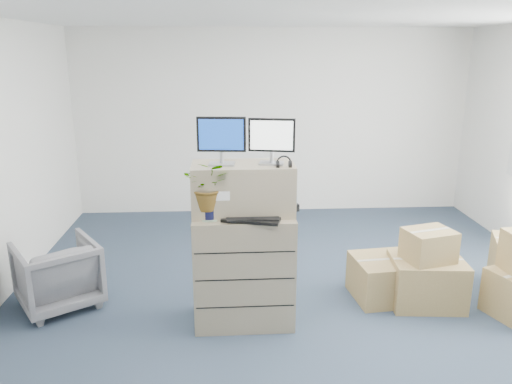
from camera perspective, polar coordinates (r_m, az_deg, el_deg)
ground at (r=4.85m, az=5.57°, el=-14.87°), size 7.00×7.00×0.00m
wall_back at (r=7.73m, az=1.91°, el=7.93°), size 6.00×0.02×2.80m
filing_cabinet_lower at (r=4.67m, az=-1.40°, el=-8.72°), size 0.91×0.56×1.06m
filing_cabinet_upper at (r=4.46m, az=-1.49°, el=0.40°), size 0.91×0.46×0.45m
monitor_left at (r=4.33m, az=-3.98°, el=6.17°), size 0.43×0.18×0.42m
monitor_right at (r=4.35m, az=1.80°, el=6.11°), size 0.41×0.19×0.40m
headphones at (r=4.28m, az=3.20°, el=3.34°), size 0.13×0.02×0.13m
keyboard at (r=4.31m, az=-0.53°, el=-3.12°), size 0.54×0.33×0.03m
mouse at (r=4.39m, az=3.29°, el=-2.77°), size 0.10×0.08×0.03m
water_bottle at (r=4.51m, az=-0.14°, el=-0.71°), size 0.07×0.07×0.26m
phone_dock at (r=4.49m, az=-1.34°, el=-1.95°), size 0.06×0.05×0.13m
external_drive at (r=4.59m, az=3.35°, el=-1.69°), size 0.25×0.22×0.06m
tissue_box at (r=4.57m, az=3.05°, el=-0.72°), size 0.26×0.13×0.09m
potted_plant at (r=4.31m, az=-5.38°, el=0.00°), size 0.50×0.53×0.43m
office_chair at (r=5.37m, az=-21.77°, el=-8.39°), size 0.97×0.96×0.74m
cardboard_boxes at (r=5.54m, az=23.59°, el=-8.56°), size 2.39×1.20×0.84m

